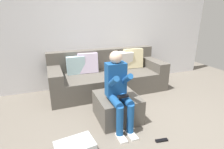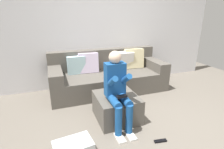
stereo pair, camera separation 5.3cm
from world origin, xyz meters
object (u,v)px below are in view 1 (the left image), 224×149
Objects in this scene: ottoman at (117,107)px; storage_bin at (75,149)px; remote_near_ottoman at (162,140)px; couch_sectional at (107,75)px; person_seated at (118,88)px.

storage_bin is at bearing -144.13° from ottoman.
remote_near_ottoman is (1.10, -0.17, -0.07)m from storage_bin.
person_seated reaches higher than couch_sectional.
person_seated is at bearing 27.26° from storage_bin.
couch_sectional is 1.90m from remote_near_ottoman.
ottoman is at bearing 123.76° from remote_near_ottoman.
couch_sectional reaches higher than storage_bin.
ottoman reaches higher than remote_near_ottoman.
remote_near_ottoman is at bearing -9.02° from storage_bin.
person_seated is (-0.30, -1.34, 0.28)m from couch_sectional.
ottoman is at bearing 35.87° from storage_bin.
storage_bin is at bearing -152.74° from person_seated.
ottoman is (-0.24, -1.15, -0.12)m from couch_sectional.
person_seated is 6.66× the size of remote_near_ottoman.
ottoman is 0.94m from storage_bin.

